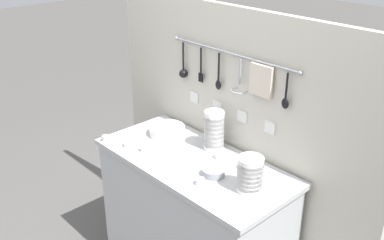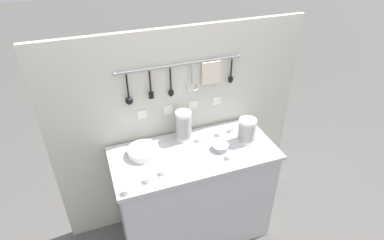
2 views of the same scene
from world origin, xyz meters
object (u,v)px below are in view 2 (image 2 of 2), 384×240
object	(u,v)px
cup_back_left	(148,179)
cup_mid_row	(229,156)
steel_mixing_bowl	(220,147)
bowl_stack_short_front	(247,130)
cup_edge_far	(219,133)
cup_beside_plates	(126,191)
cup_front_left	(231,129)
cup_by_caddy	(199,139)
cup_back_right	(163,172)
bowl_stack_nested_right	(183,126)
plate_stack	(143,151)

from	to	relation	value
cup_back_left	cup_mid_row	xyz separation A→B (m)	(0.61, 0.03, 0.00)
steel_mixing_bowl	bowl_stack_short_front	bearing A→B (deg)	6.98
cup_edge_far	cup_beside_plates	bearing A→B (deg)	-155.19
cup_front_left	cup_beside_plates	bearing A→B (deg)	-156.97
cup_by_caddy	cup_edge_far	xyz separation A→B (m)	(0.18, 0.01, 0.00)
cup_edge_far	cup_mid_row	distance (m)	0.29
cup_by_caddy	cup_beside_plates	bearing A→B (deg)	-150.34
cup_back_right	cup_edge_far	size ratio (longest dim) A/B	1.00
cup_beside_plates	cup_mid_row	world-z (taller)	same
bowl_stack_short_front	bowl_stack_nested_right	bearing A→B (deg)	156.79
bowl_stack_short_front	cup_back_left	world-z (taller)	bowl_stack_short_front
bowl_stack_short_front	cup_front_left	xyz separation A→B (m)	(-0.05, 0.16, -0.08)
cup_front_left	cup_mid_row	bearing A→B (deg)	-118.02
bowl_stack_nested_right	plate_stack	distance (m)	0.36
cup_front_left	cup_edge_far	xyz separation A→B (m)	(-0.11, -0.02, 0.00)
steel_mixing_bowl	cup_back_right	xyz separation A→B (m)	(-0.48, -0.11, -0.00)
steel_mixing_bowl	cup_by_caddy	size ratio (longest dim) A/B	2.75
bowl_stack_nested_right	steel_mixing_bowl	bearing A→B (deg)	-45.57
cup_front_left	cup_mid_row	distance (m)	0.35
bowl_stack_short_front	steel_mixing_bowl	size ratio (longest dim) A/B	1.53
steel_mixing_bowl	cup_mid_row	size ratio (longest dim) A/B	2.75
cup_back_right	cup_edge_far	xyz separation A→B (m)	(0.55, 0.28, 0.00)
cup_edge_far	cup_mid_row	xyz separation A→B (m)	(-0.05, -0.29, 0.00)
cup_front_left	cup_back_right	bearing A→B (deg)	-155.63
cup_edge_far	cup_back_left	world-z (taller)	same
plate_stack	cup_beside_plates	xyz separation A→B (m)	(-0.19, -0.34, -0.01)
bowl_stack_short_front	cup_mid_row	size ratio (longest dim) A/B	4.20
bowl_stack_nested_right	steel_mixing_bowl	distance (m)	0.33
plate_stack	steel_mixing_bowl	size ratio (longest dim) A/B	1.81
cup_by_caddy	plate_stack	bearing A→B (deg)	-177.48
cup_back_right	steel_mixing_bowl	bearing A→B (deg)	13.14
steel_mixing_bowl	cup_mid_row	bearing A→B (deg)	-81.96
bowl_stack_short_front	cup_front_left	bearing A→B (deg)	108.44
steel_mixing_bowl	cup_back_left	world-z (taller)	steel_mixing_bowl
plate_stack	cup_front_left	distance (m)	0.74
bowl_stack_short_front	plate_stack	world-z (taller)	bowl_stack_short_front
cup_by_caddy	bowl_stack_nested_right	bearing A→B (deg)	148.02
plate_stack	cup_mid_row	world-z (taller)	plate_stack
steel_mixing_bowl	cup_beside_plates	world-z (taller)	steel_mixing_bowl
cup_back_right	cup_by_caddy	xyz separation A→B (m)	(0.37, 0.27, 0.00)
plate_stack	cup_by_caddy	bearing A→B (deg)	2.52
plate_stack	cup_back_left	bearing A→B (deg)	-97.51
cup_back_left	bowl_stack_short_front	bearing A→B (deg)	12.24
steel_mixing_bowl	cup_back_left	distance (m)	0.61
cup_beside_plates	cup_back_left	distance (m)	0.17
steel_mixing_bowl	cup_front_left	xyz separation A→B (m)	(0.18, 0.19, -0.00)
cup_beside_plates	cup_back_left	xyz separation A→B (m)	(0.16, 0.06, 0.00)
cup_mid_row	cup_front_left	bearing A→B (deg)	61.98
bowl_stack_short_front	plate_stack	xyz separation A→B (m)	(-0.79, 0.11, -0.07)
cup_edge_far	cup_back_left	distance (m)	0.74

